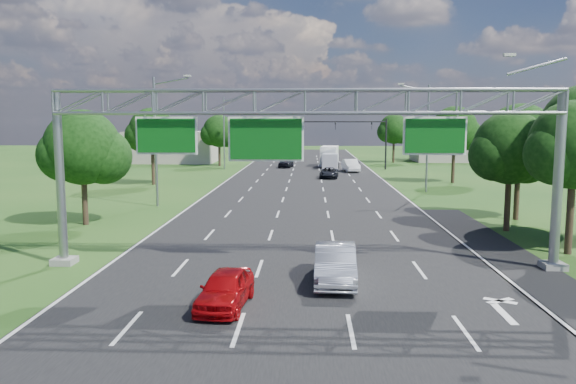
{
  "coord_description": "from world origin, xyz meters",
  "views": [
    {
      "loc": [
        0.46,
        -13.2,
        6.64
      ],
      "look_at": [
        -0.63,
        15.14,
        3.06
      ],
      "focal_mm": 35.0,
      "sensor_mm": 36.0,
      "label": 1
    }
  ],
  "objects_px": {
    "traffic_signal": "(361,132)",
    "silver_sedan": "(335,264)",
    "red_coupe": "(225,289)",
    "box_truck": "(330,157)",
    "sign_gantry": "(307,116)"
  },
  "relations": [
    {
      "from": "red_coupe",
      "to": "traffic_signal",
      "type": "bearing_deg",
      "value": 85.77
    },
    {
      "from": "silver_sedan",
      "to": "traffic_signal",
      "type": "bearing_deg",
      "value": 85.72
    },
    {
      "from": "silver_sedan",
      "to": "box_truck",
      "type": "relative_size",
      "value": 0.59
    },
    {
      "from": "traffic_signal",
      "to": "silver_sedan",
      "type": "distance_m",
      "value": 55.98
    },
    {
      "from": "red_coupe",
      "to": "box_truck",
      "type": "distance_m",
      "value": 63.28
    },
    {
      "from": "sign_gantry",
      "to": "red_coupe",
      "type": "xyz_separation_m",
      "value": [
        -2.87,
        -5.8,
        -6.22
      ]
    },
    {
      "from": "sign_gantry",
      "to": "traffic_signal",
      "type": "distance_m",
      "value": 53.51
    },
    {
      "from": "sign_gantry",
      "to": "red_coupe",
      "type": "height_order",
      "value": "sign_gantry"
    },
    {
      "from": "traffic_signal",
      "to": "silver_sedan",
      "type": "height_order",
      "value": "traffic_signal"
    },
    {
      "from": "red_coupe",
      "to": "box_truck",
      "type": "xyz_separation_m",
      "value": [
        5.93,
        63.0,
        0.76
      ]
    },
    {
      "from": "red_coupe",
      "to": "silver_sedan",
      "type": "xyz_separation_m",
      "value": [
        4.08,
        3.31,
        0.11
      ]
    },
    {
      "from": "red_coupe",
      "to": "box_truck",
      "type": "bearing_deg",
      "value": 90.06
    },
    {
      "from": "sign_gantry",
      "to": "traffic_signal",
      "type": "relative_size",
      "value": 1.92
    },
    {
      "from": "sign_gantry",
      "to": "box_truck",
      "type": "distance_m",
      "value": 57.54
    },
    {
      "from": "silver_sedan",
      "to": "sign_gantry",
      "type": "bearing_deg",
      "value": 117.69
    }
  ]
}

